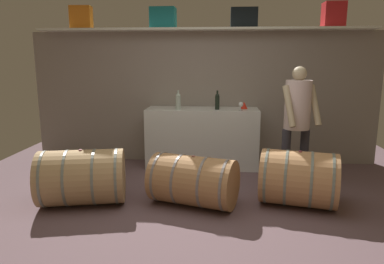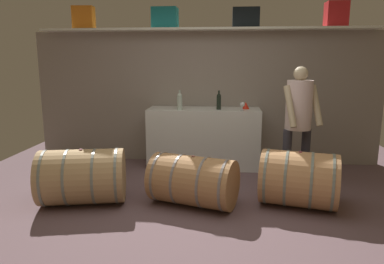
{
  "view_description": "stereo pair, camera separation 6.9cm",
  "coord_description": "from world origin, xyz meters",
  "px_view_note": "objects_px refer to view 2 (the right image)",
  "views": [
    {
      "loc": [
        0.25,
        -3.37,
        1.62
      ],
      "look_at": [
        -0.05,
        0.6,
        0.81
      ],
      "focal_mm": 33.37,
      "sensor_mm": 36.0,
      "label": 1
    },
    {
      "loc": [
        0.32,
        -3.36,
        1.62
      ],
      "look_at": [
        -0.05,
        0.6,
        0.81
      ],
      "focal_mm": 33.37,
      "sensor_mm": 36.0,
      "label": 2
    }
  ],
  "objects_px": {
    "winemaker_pouring": "(299,114)",
    "wine_barrel_flank": "(82,177)",
    "wine_bottle_dark": "(219,101)",
    "toolcase_black": "(246,18)",
    "toolcase_teal": "(165,18)",
    "wine_barrel_near": "(193,181)",
    "work_cabinet": "(204,138)",
    "wine_glass": "(242,105)",
    "red_funnel": "(246,105)",
    "toolcase_red": "(336,14)",
    "wine_bottle_clear": "(180,101)",
    "wine_barrel_far": "(299,179)",
    "toolcase_orange": "(84,18)"
  },
  "relations": [
    {
      "from": "wine_barrel_far",
      "to": "wine_bottle_dark",
      "type": "bearing_deg",
      "value": 137.91
    },
    {
      "from": "work_cabinet",
      "to": "wine_barrel_far",
      "type": "relative_size",
      "value": 1.78
    },
    {
      "from": "work_cabinet",
      "to": "wine_bottle_clear",
      "type": "xyz_separation_m",
      "value": [
        -0.35,
        -0.14,
        0.58
      ]
    },
    {
      "from": "wine_bottle_dark",
      "to": "wine_barrel_far",
      "type": "bearing_deg",
      "value": -55.67
    },
    {
      "from": "wine_glass",
      "to": "toolcase_teal",
      "type": "bearing_deg",
      "value": 162.54
    },
    {
      "from": "toolcase_black",
      "to": "winemaker_pouring",
      "type": "distance_m",
      "value": 1.72
    },
    {
      "from": "toolcase_teal",
      "to": "winemaker_pouring",
      "type": "height_order",
      "value": "toolcase_teal"
    },
    {
      "from": "work_cabinet",
      "to": "red_funnel",
      "type": "distance_m",
      "value": 0.8
    },
    {
      "from": "toolcase_black",
      "to": "wine_bottle_dark",
      "type": "bearing_deg",
      "value": -143.97
    },
    {
      "from": "toolcase_teal",
      "to": "wine_barrel_near",
      "type": "relative_size",
      "value": 0.35
    },
    {
      "from": "toolcase_red",
      "to": "work_cabinet",
      "type": "bearing_deg",
      "value": -173.84
    },
    {
      "from": "toolcase_red",
      "to": "wine_barrel_near",
      "type": "distance_m",
      "value": 3.24
    },
    {
      "from": "wine_barrel_far",
      "to": "winemaker_pouring",
      "type": "relative_size",
      "value": 0.61
    },
    {
      "from": "toolcase_teal",
      "to": "work_cabinet",
      "type": "relative_size",
      "value": 0.22
    },
    {
      "from": "toolcase_teal",
      "to": "wine_barrel_far",
      "type": "bearing_deg",
      "value": -41.2
    },
    {
      "from": "wine_barrel_near",
      "to": "wine_barrel_flank",
      "type": "bearing_deg",
      "value": -159.16
    },
    {
      "from": "toolcase_orange",
      "to": "red_funnel",
      "type": "xyz_separation_m",
      "value": [
        2.49,
        -0.15,
        -1.3
      ]
    },
    {
      "from": "wine_bottle_dark",
      "to": "toolcase_black",
      "type": "bearing_deg",
      "value": 36.02
    },
    {
      "from": "toolcase_black",
      "to": "wine_barrel_far",
      "type": "xyz_separation_m",
      "value": [
        0.55,
        -1.63,
        -1.92
      ]
    },
    {
      "from": "wine_barrel_far",
      "to": "winemaker_pouring",
      "type": "xyz_separation_m",
      "value": [
        0.1,
        0.69,
        0.63
      ]
    },
    {
      "from": "toolcase_red",
      "to": "winemaker_pouring",
      "type": "relative_size",
      "value": 0.23
    },
    {
      "from": "toolcase_teal",
      "to": "toolcase_red",
      "type": "height_order",
      "value": "toolcase_red"
    },
    {
      "from": "red_funnel",
      "to": "toolcase_orange",
      "type": "bearing_deg",
      "value": 176.46
    },
    {
      "from": "winemaker_pouring",
      "to": "wine_barrel_flank",
      "type": "bearing_deg",
      "value": -3.92
    },
    {
      "from": "red_funnel",
      "to": "winemaker_pouring",
      "type": "xyz_separation_m",
      "value": [
        0.62,
        -0.79,
        -0.0
      ]
    },
    {
      "from": "toolcase_red",
      "to": "wine_barrel_near",
      "type": "xyz_separation_m",
      "value": [
        -1.91,
        -1.71,
        -1.98
      ]
    },
    {
      "from": "toolcase_orange",
      "to": "wine_barrel_near",
      "type": "bearing_deg",
      "value": -46.63
    },
    {
      "from": "toolcase_red",
      "to": "red_funnel",
      "type": "xyz_separation_m",
      "value": [
        -1.26,
        -0.15,
        -1.31
      ]
    },
    {
      "from": "wine_barrel_far",
      "to": "wine_barrel_flank",
      "type": "bearing_deg",
      "value": -162.92
    },
    {
      "from": "wine_bottle_clear",
      "to": "toolcase_teal",
      "type": "bearing_deg",
      "value": 128.08
    },
    {
      "from": "wine_bottle_clear",
      "to": "wine_bottle_dark",
      "type": "bearing_deg",
      "value": 5.28
    },
    {
      "from": "toolcase_red",
      "to": "wine_bottle_dark",
      "type": "relative_size",
      "value": 1.25
    },
    {
      "from": "wine_barrel_far",
      "to": "wine_barrel_flank",
      "type": "relative_size",
      "value": 0.91
    },
    {
      "from": "toolcase_teal",
      "to": "work_cabinet",
      "type": "xyz_separation_m",
      "value": [
        0.6,
        -0.18,
        -1.79
      ]
    },
    {
      "from": "toolcase_red",
      "to": "wine_glass",
      "type": "height_order",
      "value": "toolcase_red"
    },
    {
      "from": "wine_bottle_dark",
      "to": "wine_barrel_flank",
      "type": "distance_m",
      "value": 2.25
    },
    {
      "from": "toolcase_red",
      "to": "wine_barrel_flank",
      "type": "xyz_separation_m",
      "value": [
        -3.17,
        -1.78,
        -1.95
      ]
    },
    {
      "from": "toolcase_orange",
      "to": "wine_bottle_dark",
      "type": "xyz_separation_m",
      "value": [
        2.09,
        -0.27,
        -1.23
      ]
    },
    {
      "from": "work_cabinet",
      "to": "winemaker_pouring",
      "type": "relative_size",
      "value": 1.09
    },
    {
      "from": "red_funnel",
      "to": "wine_barrel_far",
      "type": "distance_m",
      "value": 1.69
    },
    {
      "from": "toolcase_black",
      "to": "wine_glass",
      "type": "height_order",
      "value": "toolcase_black"
    },
    {
      "from": "wine_barrel_near",
      "to": "wine_barrel_flank",
      "type": "relative_size",
      "value": 1.02
    },
    {
      "from": "toolcase_teal",
      "to": "wine_barrel_far",
      "type": "xyz_separation_m",
      "value": [
        1.76,
        -1.63,
        -1.92
      ]
    },
    {
      "from": "toolcase_black",
      "to": "red_funnel",
      "type": "height_order",
      "value": "toolcase_black"
    },
    {
      "from": "wine_bottle_clear",
      "to": "wine_barrel_far",
      "type": "relative_size",
      "value": 0.3
    },
    {
      "from": "wine_glass",
      "to": "wine_barrel_far",
      "type": "bearing_deg",
      "value": -65.06
    },
    {
      "from": "work_cabinet",
      "to": "wine_barrel_far",
      "type": "height_order",
      "value": "work_cabinet"
    },
    {
      "from": "wine_bottle_clear",
      "to": "wine_barrel_near",
      "type": "bearing_deg",
      "value": -76.84
    },
    {
      "from": "wine_barrel_near",
      "to": "winemaker_pouring",
      "type": "distance_m",
      "value": 1.63
    },
    {
      "from": "toolcase_black",
      "to": "work_cabinet",
      "type": "bearing_deg",
      "value": -162.91
    }
  ]
}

